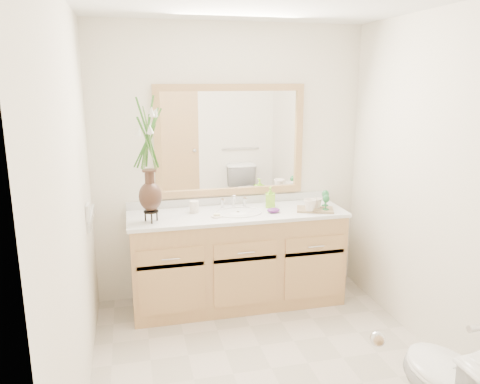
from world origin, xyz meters
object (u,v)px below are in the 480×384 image
object	(u,v)px
flower_vase	(148,148)
soap_bottle	(270,198)
tray	(315,209)
tumbler	(194,207)

from	to	relation	value
flower_vase	soap_bottle	distance (m)	1.18
soap_bottle	tray	size ratio (longest dim) A/B	0.53
tumbler	soap_bottle	world-z (taller)	soap_bottle
tumbler	tray	xyz separation A→B (m)	(1.02, -0.17, -0.04)
flower_vase	soap_bottle	xyz separation A→B (m)	(1.04, 0.20, -0.51)
flower_vase	tray	xyz separation A→B (m)	(1.39, 0.01, -0.58)
flower_vase	tumbler	world-z (taller)	flower_vase
tray	tumbler	bearing A→B (deg)	-169.78
tumbler	soap_bottle	size ratio (longest dim) A/B	0.61
flower_vase	tray	bearing A→B (deg)	0.27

